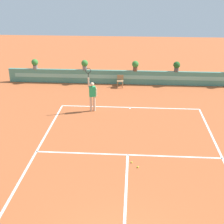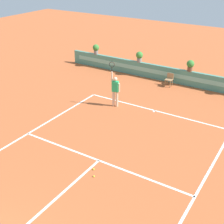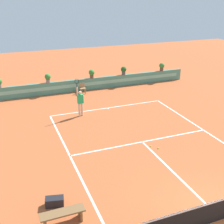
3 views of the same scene
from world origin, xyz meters
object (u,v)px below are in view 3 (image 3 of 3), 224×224
Objects in this scene: bench_courtside at (63,215)px; tennis_ball_near_baseline at (158,148)px; potted_plant_left at (48,78)px; potted_plant_far_right at (162,66)px; potted_plant_right at (124,70)px; tennis_ball_mid_court at (151,146)px; gear_bag at (55,202)px; tennis_player at (80,101)px; ball_kid_chair at (83,88)px; potted_plant_centre at (92,73)px.

bench_courtside is 6.85m from tennis_ball_near_baseline.
tennis_ball_near_baseline is at bearing -70.90° from potted_plant_left.
potted_plant_right is at bearing 180.00° from potted_plant_far_right.
potted_plant_left is (2.09, 14.46, 1.04)m from bench_courtside.
potted_plant_left is at bearing 109.10° from tennis_ball_near_baseline.
potted_plant_far_right reaches higher than tennis_ball_near_baseline.
tennis_ball_mid_court is at bearing 126.09° from tennis_ball_near_baseline.
gear_bag is 6.46m from tennis_ball_near_baseline.
tennis_player is 6.46m from tennis_ball_near_baseline.
potted_plant_centre reaches higher than ball_kid_chair.
tennis_ball_mid_court is at bearing -105.81° from potted_plant_right.
gear_bag is 0.97× the size of potted_plant_left.
gear_bag reaches higher than tennis_ball_mid_court.
potted_plant_centre is at bearing 89.48° from tennis_ball_mid_court.
tennis_player is at bearing -115.31° from potted_plant_centre.
tennis_player reaches higher than tennis_ball_mid_court.
potted_plant_centre is (-2.91, 0.00, 0.00)m from potted_plant_right.
tennis_ball_near_baseline and tennis_ball_mid_court have the same top height.
tennis_ball_near_baseline is 0.44m from tennis_ball_mid_court.
potted_plant_far_right is at bearing 29.44° from tennis_player.
potted_plant_centre is at bearing 0.00° from potted_plant_left.
bench_courtside is 19.09m from potted_plant_far_right.
potted_plant_centre is (1.04, 0.73, 0.93)m from ball_kid_chair.
bench_courtside is at bearing -109.47° from tennis_player.
potted_plant_left is (-3.80, 10.98, 1.38)m from tennis_ball_near_baseline.
tennis_player is 3.57× the size of potted_plant_centre.
tennis_ball_mid_court is (5.63, 3.83, -0.34)m from bench_courtside.
gear_bag is 0.97× the size of potted_plant_centre.
tennis_ball_mid_court is at bearing -71.55° from potted_plant_left.
gear_bag is 0.27× the size of tennis_player.
tennis_player is at bearing 113.21° from tennis_ball_mid_court.
potted_plant_left is at bearing 80.76° from gear_bag.
potted_plant_far_right is (6.80, 10.63, 1.38)m from tennis_ball_mid_court.
potted_plant_far_right is at bearing 49.30° from bench_courtside.
tennis_player reaches higher than potted_plant_left.
tennis_ball_mid_court is (0.94, -9.89, -0.44)m from ball_kid_chair.
potted_plant_far_right reaches higher than gear_bag.
potted_plant_right reaches higher than tennis_ball_near_baseline.
bench_courtside is at bearing -111.61° from potted_plant_centre.
potted_plant_right is (5.35, 5.16, 0.36)m from tennis_player.
bench_courtside is 0.62× the size of tennis_player.
potted_plant_far_right reaches higher than ball_kid_chair.
tennis_ball_near_baseline is (1.20, -10.25, -0.44)m from ball_kid_chair.
ball_kid_chair is 0.53× the size of bench_courtside.
tennis_ball_near_baseline is 11.70m from potted_plant_left.
potted_plant_far_right is at bearing 0.00° from potted_plant_left.
gear_bag is at bearing -133.05° from potted_plant_far_right.
gear_bag is (-4.78, -12.68, -0.30)m from ball_kid_chair.
gear_bag is 14.67m from potted_plant_centre.
tennis_player is 3.57× the size of potted_plant_left.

